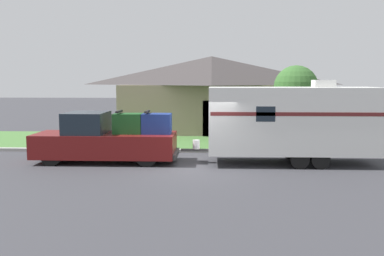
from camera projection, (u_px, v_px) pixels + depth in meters
The scene contains 8 objects.
ground_plane at pixel (202, 170), 15.81m from camera, with size 120.00×120.00×0.00m, color #38383D.
curb_strip at pixel (204, 151), 19.52m from camera, with size 80.00×0.30×0.14m.
lawn_strip at pixel (205, 141), 23.15m from camera, with size 80.00×7.00×0.03m.
house_across_street at pixel (211, 92), 27.83m from camera, with size 11.95×7.12×4.80m.
pickup_truck at pixel (106, 139), 17.20m from camera, with size 5.73×2.04×2.09m.
travel_trailer at pixel (292, 120), 16.77m from camera, with size 7.64×2.30×3.30m.
mailbox at pixel (215, 129), 20.14m from camera, with size 0.48×0.20×1.31m.
tree_in_yard at pixel (296, 88), 22.78m from camera, with size 2.35×2.35×4.07m.
Camera 1 is at (0.34, -15.53, 3.34)m, focal length 40.00 mm.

